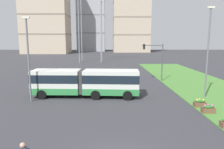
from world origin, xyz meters
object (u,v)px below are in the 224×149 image
at_px(articulated_bus, 86,82).
at_px(streetlight_left, 28,56).
at_px(flower_planter_2, 208,109).
at_px(car_silver_hatch, 67,82).
at_px(traffic_light_far_right, 156,56).
at_px(apartment_tower_west, 45,7).
at_px(apartment_tower_centre, 131,10).
at_px(apartment_tower_westcentre, 91,8).
at_px(flower_planter_3, 200,103).
at_px(streetlight_median, 208,50).

relative_size(articulated_bus, streetlight_left, 1.40).
bearing_deg(flower_planter_2, car_silver_hatch, 143.08).
distance_m(traffic_light_far_right, streetlight_left, 18.47).
distance_m(articulated_bus, apartment_tower_west, 86.92).
distance_m(apartment_tower_west, apartment_tower_centre, 43.23).
xyz_separation_m(streetlight_left, apartment_tower_westcentre, (-1.69, 102.93, 19.69)).
bearing_deg(streetlight_left, flower_planter_2, -13.32).
distance_m(flower_planter_2, flower_planter_3, 1.68).
distance_m(streetlight_median, apartment_tower_west, 91.85).
xyz_separation_m(traffic_light_far_right, apartment_tower_west, (-36.63, 71.43, 17.79)).
bearing_deg(car_silver_hatch, streetlight_left, -110.24).
bearing_deg(articulated_bus, traffic_light_far_right, 42.10).
bearing_deg(flower_planter_3, car_silver_hatch, 147.70).
height_order(articulated_bus, flower_planter_2, articulated_bus).
height_order(flower_planter_2, apartment_tower_west, apartment_tower_west).
bearing_deg(apartment_tower_centre, car_silver_hatch, -101.40).
bearing_deg(streetlight_left, apartment_tower_centre, 77.95).
height_order(car_silver_hatch, streetlight_median, streetlight_median).
height_order(articulated_bus, apartment_tower_centre, apartment_tower_centre).
xyz_separation_m(car_silver_hatch, streetlight_median, (16.00, -5.75, 4.52)).
distance_m(traffic_light_far_right, apartment_tower_west, 82.22).
relative_size(flower_planter_2, apartment_tower_westcentre, 0.02).
height_order(streetlight_left, apartment_tower_west, apartment_tower_west).
bearing_deg(traffic_light_far_right, apartment_tower_westcentre, 100.32).
distance_m(streetlight_left, apartment_tower_centre, 97.54).
xyz_separation_m(flower_planter_3, streetlight_left, (-16.56, 2.24, 4.27)).
height_order(flower_planter_2, apartment_tower_centre, apartment_tower_centre).
xyz_separation_m(flower_planter_3, streetlight_median, (1.90, 3.17, 4.85)).
bearing_deg(articulated_bus, apartment_tower_westcentre, 94.04).
relative_size(flower_planter_2, flower_planter_3, 1.00).
bearing_deg(articulated_bus, streetlight_median, -3.88).
height_order(traffic_light_far_right, streetlight_left, streetlight_left).
distance_m(streetlight_left, apartment_tower_westcentre, 104.81).
height_order(car_silver_hatch, streetlight_left, streetlight_left).
height_order(car_silver_hatch, flower_planter_3, car_silver_hatch).
relative_size(articulated_bus, car_silver_hatch, 2.63).
height_order(flower_planter_3, apartment_tower_westcentre, apartment_tower_westcentre).
bearing_deg(streetlight_median, apartment_tower_centre, 89.02).
distance_m(flower_planter_2, traffic_light_far_right, 14.96).
xyz_separation_m(streetlight_left, apartment_tower_west, (-21.50, 81.99, 16.98)).
bearing_deg(apartment_tower_centre, apartment_tower_west, -163.97).
height_order(flower_planter_3, apartment_tower_west, apartment_tower_west).
xyz_separation_m(flower_planter_2, streetlight_left, (-16.56, 3.92, 4.27)).
distance_m(articulated_bus, flower_planter_3, 11.90).
height_order(flower_planter_2, apartment_tower_westcentre, apartment_tower_westcentre).
relative_size(apartment_tower_west, apartment_tower_centre, 1.00).
xyz_separation_m(articulated_bus, apartment_tower_centre, (14.60, 92.11, 20.08)).
bearing_deg(flower_planter_3, apartment_tower_west, 114.32).
relative_size(streetlight_left, streetlight_median, 0.88).
bearing_deg(articulated_bus, car_silver_hatch, 121.55).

